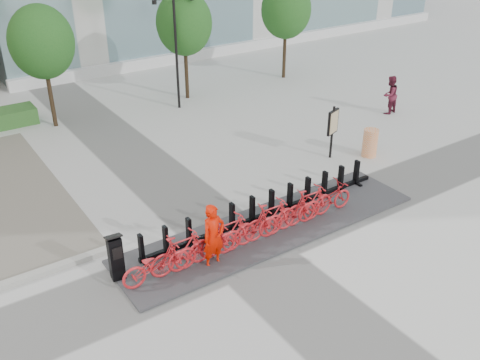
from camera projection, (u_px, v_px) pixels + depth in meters
ground at (240, 248)px, 15.04m from camera, size 120.00×120.00×0.00m
tree_1 at (42, 42)px, 21.39m from camera, size 2.60×2.60×5.10m
tree_2 at (184, 23)px, 24.62m from camera, size 2.60×2.60×5.10m
tree_3 at (286, 10)px, 27.59m from camera, size 2.60×2.60×5.10m
streetlamp at (176, 40)px, 23.60m from camera, size 2.00×0.20×5.00m
dock_pad at (271, 227)px, 15.89m from camera, size 9.60×2.40×0.08m
dock_rail_posts at (263, 207)px, 16.05m from camera, size 8.02×0.50×0.85m
bike_0 at (156, 263)px, 13.45m from camera, size 1.87×0.65×0.98m
bike_1 at (181, 252)px, 13.78m from camera, size 1.82×0.51×1.09m
bike_2 at (205, 245)px, 14.16m from camera, size 1.87×0.65×0.98m
bike_3 at (228, 235)px, 14.49m from camera, size 1.82×0.51×1.09m
bike_4 at (250, 228)px, 14.88m from camera, size 1.87×0.65×0.98m
bike_5 at (271, 219)px, 15.21m from camera, size 1.82×0.51×1.09m
bike_6 at (290, 213)px, 15.59m from camera, size 1.87×0.65×0.98m
bike_7 at (309, 204)px, 15.92m from camera, size 1.82×0.51×1.09m
bike_8 at (327, 199)px, 16.30m from camera, size 1.87×0.65×0.98m
kiosk at (116, 257)px, 13.43m from camera, size 0.44×0.38×1.34m
worker_red at (214, 237)px, 13.87m from camera, size 0.72×0.52×1.85m
pedestrian at (390, 95)px, 24.02m from camera, size 0.92×0.76×1.74m
construction_barrel at (370, 143)px, 20.14m from camera, size 0.59×0.59×1.07m
map_sign at (333, 124)px, 19.63m from camera, size 0.66×0.31×2.04m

